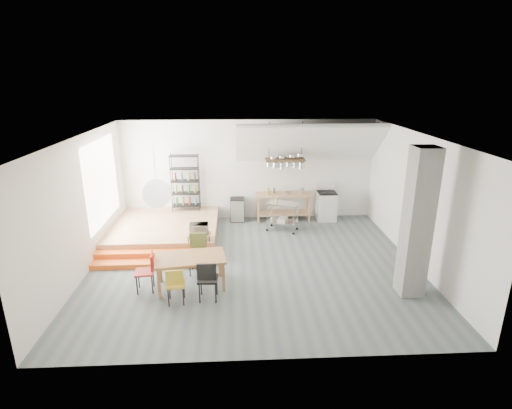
{
  "coord_description": "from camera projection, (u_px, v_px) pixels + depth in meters",
  "views": [
    {
      "loc": [
        -0.41,
        -9.0,
        4.52
      ],
      "look_at": [
        0.1,
        0.8,
        1.32
      ],
      "focal_mm": 28.0,
      "sensor_mm": 36.0,
      "label": 1
    }
  ],
  "objects": [
    {
      "name": "wall_left",
      "position": [
        82.0,
        207.0,
        9.27
      ],
      "size": [
        0.04,
        7.0,
        3.2
      ],
      "primitive_type": "cube",
      "color": "silver",
      "rests_on": "ground"
    },
    {
      "name": "window_pane",
      "position": [
        102.0,
        182.0,
        10.63
      ],
      "size": [
        0.02,
        2.5,
        2.2
      ],
      "primitive_type": "cube",
      "color": "white",
      "rests_on": "wall_left"
    },
    {
      "name": "platform",
      "position": [
        165.0,
        230.0,
        11.68
      ],
      "size": [
        3.0,
        3.0,
        0.4
      ],
      "primitive_type": "cube",
      "color": "#9B734D",
      "rests_on": "ground"
    },
    {
      "name": "floor",
      "position": [
        254.0,
        265.0,
        9.96
      ],
      "size": [
        8.0,
        8.0,
        0.0
      ],
      "primitive_type": "plane",
      "color": "#535D60",
      "rests_on": "ground"
    },
    {
      "name": "chair_olive",
      "position": [
        198.0,
        250.0,
        9.47
      ],
      "size": [
        0.45,
        0.45,
        0.94
      ],
      "rotation": [
        0.0,
        0.0,
        -0.04
      ],
      "color": "olive",
      "rests_on": "ground"
    },
    {
      "name": "pot_rack",
      "position": [
        286.0,
        162.0,
        12.18
      ],
      "size": [
        1.2,
        0.5,
        1.43
      ],
      "color": "#442D1B",
      "rests_on": "ceiling"
    },
    {
      "name": "concrete_column",
      "position": [
        417.0,
        224.0,
        8.21
      ],
      "size": [
        0.5,
        0.5,
        3.2
      ],
      "primitive_type": "cube",
      "color": "slate",
      "rests_on": "ground"
    },
    {
      "name": "wall_right",
      "position": [
        418.0,
        201.0,
        9.67
      ],
      "size": [
        0.04,
        7.0,
        3.2
      ],
      "primitive_type": "cube",
      "color": "silver",
      "rests_on": "ground"
    },
    {
      "name": "stove",
      "position": [
        326.0,
        205.0,
        12.94
      ],
      "size": [
        0.6,
        0.6,
        1.18
      ],
      "color": "white",
      "rests_on": "ground"
    },
    {
      "name": "bowl",
      "position": [
        288.0,
        193.0,
        12.68
      ],
      "size": [
        0.26,
        0.26,
        0.05
      ],
      "primitive_type": "imported",
      "rotation": [
        0.0,
        0.0,
        -0.19
      ],
      "color": "silver",
      "rests_on": "kitchen_counter"
    },
    {
      "name": "chair_mustard",
      "position": [
        175.0,
        283.0,
        8.11
      ],
      "size": [
        0.4,
        0.4,
        0.82
      ],
      "rotation": [
        0.0,
        0.0,
        3.22
      ],
      "color": "gold",
      "rests_on": "ground"
    },
    {
      "name": "kitchen_counter",
      "position": [
        283.0,
        202.0,
        12.82
      ],
      "size": [
        1.8,
        0.6,
        0.91
      ],
      "color": "#9B734D",
      "rests_on": "ground"
    },
    {
      "name": "rolling_cart",
      "position": [
        282.0,
        213.0,
        11.98
      ],
      "size": [
        1.0,
        0.8,
        0.88
      ],
      "rotation": [
        0.0,
        0.0,
        -0.41
      ],
      "color": "silver",
      "rests_on": "ground"
    },
    {
      "name": "chair_red",
      "position": [
        148.0,
        269.0,
        8.63
      ],
      "size": [
        0.44,
        0.44,
        0.87
      ],
      "rotation": [
        0.0,
        0.0,
        -1.46
      ],
      "color": "#A71D17",
      "rests_on": "ground"
    },
    {
      "name": "dining_table",
      "position": [
        190.0,
        260.0,
        8.76
      ],
      "size": [
        1.62,
        1.06,
        0.72
      ],
      "rotation": [
        0.0,
        0.0,
        0.14
      ],
      "color": "#935D35",
      "rests_on": "ground"
    },
    {
      "name": "ceiling",
      "position": [
        254.0,
        136.0,
        8.97
      ],
      "size": [
        8.0,
        7.0,
        0.02
      ],
      "primitive_type": "cube",
      "color": "white",
      "rests_on": "wall_back"
    },
    {
      "name": "step_upper",
      "position": [
        155.0,
        255.0,
        10.18
      ],
      "size": [
        3.0,
        0.35,
        0.27
      ],
      "primitive_type": "cube",
      "color": "orange",
      "rests_on": "ground"
    },
    {
      "name": "microwave",
      "position": [
        199.0,
        229.0,
        10.39
      ],
      "size": [
        0.49,
        0.34,
        0.27
      ],
      "primitive_type": "imported",
      "rotation": [
        0.0,
        0.0,
        0.04
      ],
      "color": "beige",
      "rests_on": "microwave_shelf"
    },
    {
      "name": "wire_shelving",
      "position": [
        185.0,
        182.0,
        12.49
      ],
      "size": [
        0.88,
        0.38,
        1.8
      ],
      "color": "black",
      "rests_on": "platform"
    },
    {
      "name": "slope_ceiling",
      "position": [
        309.0,
        143.0,
        12.02
      ],
      "size": [
        4.4,
        1.44,
        1.32
      ],
      "primitive_type": "cube",
      "rotation": [
        -0.73,
        0.0,
        0.0
      ],
      "color": "white",
      "rests_on": "wall_back"
    },
    {
      "name": "paper_lantern",
      "position": [
        157.0,
        194.0,
        8.17
      ],
      "size": [
        0.6,
        0.6,
        0.6
      ],
      "primitive_type": "sphere",
      "color": "white",
      "rests_on": "ceiling"
    },
    {
      "name": "microwave_shelf",
      "position": [
        199.0,
        234.0,
        10.44
      ],
      "size": [
        0.6,
        0.4,
        0.16
      ],
      "color": "#9B734D",
      "rests_on": "platform"
    },
    {
      "name": "chair_black",
      "position": [
        207.0,
        278.0,
        8.21
      ],
      "size": [
        0.43,
        0.43,
        0.91
      ],
      "rotation": [
        0.0,
        0.0,
        3.11
      ],
      "color": "black",
      "rests_on": "ground"
    },
    {
      "name": "step_lower",
      "position": [
        153.0,
        264.0,
        9.87
      ],
      "size": [
        3.0,
        0.35,
        0.13
      ],
      "primitive_type": "cube",
      "color": "orange",
      "rests_on": "ground"
    },
    {
      "name": "wall_back",
      "position": [
        249.0,
        170.0,
        12.79
      ],
      "size": [
        8.0,
        0.04,
        3.2
      ],
      "primitive_type": "cube",
      "color": "silver",
      "rests_on": "ground"
    },
    {
      "name": "mini_fridge",
      "position": [
        237.0,
        209.0,
        12.87
      ],
      "size": [
        0.44,
        0.44,
        0.75
      ],
      "primitive_type": "cube",
      "color": "black",
      "rests_on": "ground"
    }
  ]
}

